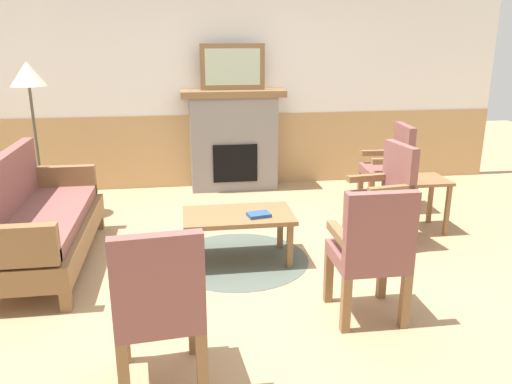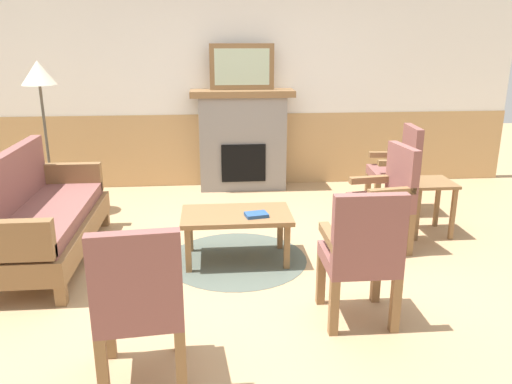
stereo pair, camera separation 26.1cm
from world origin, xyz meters
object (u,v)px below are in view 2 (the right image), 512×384
object	(u,v)px
armchair_by_window_left	(399,166)
couch	(43,218)
coffee_table	(236,219)
side_table	(429,192)
armchair_front_left	(362,251)
book_on_table	(256,215)
armchair_front_center	(139,298)
framed_picture	(242,67)
fireplace	(242,139)
armchair_near_fireplace	(388,193)
floor_lamp_by_couch	(39,83)

from	to	relation	value
armchair_by_window_left	couch	bearing A→B (deg)	-164.13
coffee_table	armchair_by_window_left	size ratio (longest dim) A/B	0.98
couch	side_table	xyz separation A→B (m)	(3.65, 0.33, 0.04)
couch	armchair_front_left	xyz separation A→B (m)	(2.49, -1.27, 0.14)
coffee_table	armchair_by_window_left	xyz separation A→B (m)	(1.88, 1.16, 0.15)
armchair_by_window_left	book_on_table	bearing A→B (deg)	-143.70
armchair_by_window_left	side_table	xyz separation A→B (m)	(0.07, -0.69, -0.10)
coffee_table	armchair_front_center	xyz separation A→B (m)	(-0.62, -1.65, 0.15)
side_table	framed_picture	bearing A→B (deg)	134.58
coffee_table	book_on_table	xyz separation A→B (m)	(0.17, -0.10, 0.07)
couch	armchair_front_center	bearing A→B (deg)	-59.08
framed_picture	armchair_by_window_left	world-z (taller)	framed_picture
coffee_table	couch	bearing A→B (deg)	175.15
fireplace	side_table	distance (m)	2.51
framed_picture	armchair_front_center	world-z (taller)	framed_picture
fireplace	coffee_table	xyz separation A→B (m)	(-0.20, -2.26, -0.27)
couch	coffee_table	bearing A→B (deg)	-4.85
fireplace	armchair_near_fireplace	size ratio (longest dim) A/B	1.33
framed_picture	floor_lamp_by_couch	bearing A→B (deg)	-160.28
floor_lamp_by_couch	armchair_front_center	bearing A→B (deg)	-66.11
armchair_front_left	couch	bearing A→B (deg)	153.01
couch	armchair_by_window_left	bearing A→B (deg)	15.87
armchair_by_window_left	floor_lamp_by_couch	bearing A→B (deg)	175.48
armchair_front_left	floor_lamp_by_couch	xyz separation A→B (m)	(-2.80, 2.59, 0.91)
armchair_front_left	side_table	size ratio (longest dim) A/B	1.78
armchair_front_center	side_table	size ratio (longest dim) A/B	1.78
framed_picture	coffee_table	bearing A→B (deg)	-94.97
armchair_front_left	armchair_front_center	distance (m)	1.51
couch	armchair_by_window_left	world-z (taller)	same
armchair_by_window_left	fireplace	bearing A→B (deg)	146.99
coffee_table	armchair_front_center	bearing A→B (deg)	-110.64
framed_picture	floor_lamp_by_couch	xyz separation A→B (m)	(-2.20, -0.79, -0.11)
armchair_near_fireplace	armchair_front_left	distance (m)	1.42
framed_picture	coffee_table	world-z (taller)	framed_picture
fireplace	armchair_front_center	xyz separation A→B (m)	(-0.82, -3.91, -0.11)
fireplace	framed_picture	size ratio (longest dim) A/B	1.62
book_on_table	floor_lamp_by_couch	distance (m)	2.86
framed_picture	book_on_table	distance (m)	2.60
framed_picture	side_table	xyz separation A→B (m)	(1.76, -1.78, -1.13)
framed_picture	couch	world-z (taller)	framed_picture
armchair_near_fireplace	armchair_front_center	world-z (taller)	same
book_on_table	armchair_near_fireplace	bearing A→B (deg)	11.26
armchair_by_window_left	floor_lamp_by_couch	size ratio (longest dim) A/B	0.58
framed_picture	armchair_front_center	bearing A→B (deg)	-101.83
side_table	floor_lamp_by_couch	bearing A→B (deg)	165.91
armchair_near_fireplace	floor_lamp_by_couch	size ratio (longest dim) A/B	0.58
fireplace	coffee_table	world-z (taller)	fireplace
framed_picture	armchair_near_fireplace	size ratio (longest dim) A/B	0.82
framed_picture	couch	distance (m)	3.07
armchair_by_window_left	framed_picture	bearing A→B (deg)	146.99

